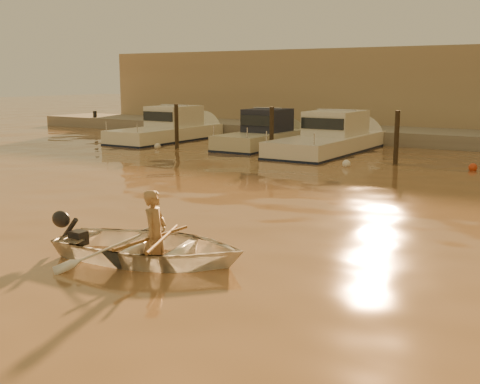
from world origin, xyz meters
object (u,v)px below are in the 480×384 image
Objects in this scene: moored_boat_0 at (166,129)px; moored_boat_2 at (329,138)px; dinghy at (150,247)px; person at (155,234)px; waterfront_building at (477,92)px; moored_boat_1 at (262,134)px.

moored_boat_2 is (9.01, 0.00, 0.00)m from moored_boat_0.
dinghy is at bearing -76.99° from moored_boat_2.
waterfront_building is (0.03, 27.25, 1.91)m from person.
waterfront_building is at bearing -13.10° from person.
moored_boat_0 is at bearing 180.00° from moored_boat_2.
dinghy is 2.22× the size of person.
moored_boat_1 is 13.29m from waterfront_building.
moored_boat_2 is at bearing 0.00° from moored_boat_1.
person is at bearing -51.63° from moored_boat_0.
moored_boat_2 reaches higher than dinghy.
person reaches higher than dinghy.
moored_boat_1 reaches higher than person.
moored_boat_0 is at bearing 25.32° from person.
dinghy is at bearing -66.36° from moored_boat_1.
dinghy is 16.71m from moored_boat_2.
moored_boat_1 is 0.75× the size of moored_boat_2.
waterfront_building reaches higher than moored_boat_0.
person is 0.03× the size of waterfront_building.
moored_boat_1 is at bearing 0.00° from moored_boat_0.
dinghy is 0.08× the size of waterfront_building.
moored_boat_0 is 0.91× the size of moored_boat_2.
moored_boat_0 is (-12.87, 16.25, 0.14)m from person.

